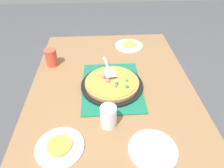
{
  "coord_description": "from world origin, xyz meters",
  "views": [
    {
      "loc": [
        0.94,
        -0.06,
        1.55
      ],
      "look_at": [
        0.0,
        0.0,
        0.77
      ],
      "focal_mm": 32.15,
      "sensor_mm": 36.0,
      "label": 1
    }
  ],
  "objects_px": {
    "plate_far_right": "(60,147)",
    "plate_side": "(153,150)",
    "plate_near_left": "(129,46)",
    "cup_near": "(51,57)",
    "pizza_pan": "(112,85)",
    "pizza_server": "(108,68)",
    "cup_far": "(108,116)",
    "served_slice_right": "(59,146)",
    "served_slice_left": "(129,44)",
    "pizza": "(112,82)"
  },
  "relations": [
    {
      "from": "cup_far",
      "to": "pizza_server",
      "type": "height_order",
      "value": "cup_far"
    },
    {
      "from": "plate_far_right",
      "to": "pizza_server",
      "type": "xyz_separation_m",
      "value": [
        -0.51,
        0.24,
        0.06
      ]
    },
    {
      "from": "cup_near",
      "to": "plate_far_right",
      "type": "bearing_deg",
      "value": 11.87
    },
    {
      "from": "cup_near",
      "to": "cup_far",
      "type": "bearing_deg",
      "value": 33.38
    },
    {
      "from": "plate_side",
      "to": "cup_near",
      "type": "relative_size",
      "value": 1.83
    },
    {
      "from": "plate_near_left",
      "to": "plate_far_right",
      "type": "relative_size",
      "value": 1.0
    },
    {
      "from": "served_slice_left",
      "to": "cup_near",
      "type": "distance_m",
      "value": 0.62
    },
    {
      "from": "plate_near_left",
      "to": "served_slice_right",
      "type": "xyz_separation_m",
      "value": [
        0.91,
        -0.43,
        0.01
      ]
    },
    {
      "from": "served_slice_right",
      "to": "cup_near",
      "type": "relative_size",
      "value": 0.92
    },
    {
      "from": "pizza",
      "to": "cup_far",
      "type": "distance_m",
      "value": 0.3
    },
    {
      "from": "cup_far",
      "to": "plate_side",
      "type": "bearing_deg",
      "value": 50.13
    },
    {
      "from": "pizza",
      "to": "plate_side",
      "type": "xyz_separation_m",
      "value": [
        0.45,
        0.15,
        -0.03
      ]
    },
    {
      "from": "pizza",
      "to": "plate_far_right",
      "type": "distance_m",
      "value": 0.49
    },
    {
      "from": "plate_near_left",
      "to": "plate_side",
      "type": "height_order",
      "value": "same"
    },
    {
      "from": "plate_side",
      "to": "plate_near_left",
      "type": "bearing_deg",
      "value": 179.18
    },
    {
      "from": "plate_side",
      "to": "pizza_pan",
      "type": "bearing_deg",
      "value": -161.15
    },
    {
      "from": "pizza_pan",
      "to": "served_slice_right",
      "type": "height_order",
      "value": "served_slice_right"
    },
    {
      "from": "pizza_pan",
      "to": "pizza",
      "type": "height_order",
      "value": "pizza"
    },
    {
      "from": "plate_far_right",
      "to": "cup_near",
      "type": "xyz_separation_m",
      "value": [
        -0.68,
        -0.14,
        0.06
      ]
    },
    {
      "from": "plate_far_right",
      "to": "pizza",
      "type": "bearing_deg",
      "value": 147.76
    },
    {
      "from": "pizza_pan",
      "to": "served_slice_right",
      "type": "relative_size",
      "value": 3.45
    },
    {
      "from": "cup_near",
      "to": "plate_near_left",
      "type": "bearing_deg",
      "value": 111.94
    },
    {
      "from": "served_slice_left",
      "to": "cup_far",
      "type": "relative_size",
      "value": 0.92
    },
    {
      "from": "plate_far_right",
      "to": "pizza_server",
      "type": "height_order",
      "value": "pizza_server"
    },
    {
      "from": "plate_near_left",
      "to": "served_slice_left",
      "type": "bearing_deg",
      "value": 0.0
    },
    {
      "from": "pizza_pan",
      "to": "pizza",
      "type": "relative_size",
      "value": 1.15
    },
    {
      "from": "plate_side",
      "to": "served_slice_left",
      "type": "bearing_deg",
      "value": 179.18
    },
    {
      "from": "pizza_pan",
      "to": "served_slice_left",
      "type": "relative_size",
      "value": 3.45
    },
    {
      "from": "pizza_pan",
      "to": "pizza_server",
      "type": "distance_m",
      "value": 0.11
    },
    {
      "from": "cup_far",
      "to": "pizza_server",
      "type": "xyz_separation_m",
      "value": [
        -0.39,
        0.02,
        0.01
      ]
    },
    {
      "from": "plate_side",
      "to": "served_slice_left",
      "type": "height_order",
      "value": "served_slice_left"
    },
    {
      "from": "served_slice_left",
      "to": "pizza_server",
      "type": "xyz_separation_m",
      "value": [
        0.4,
        -0.19,
        0.05
      ]
    },
    {
      "from": "plate_far_right",
      "to": "plate_side",
      "type": "bearing_deg",
      "value": 84.7
    },
    {
      "from": "plate_near_left",
      "to": "cup_near",
      "type": "xyz_separation_m",
      "value": [
        0.23,
        -0.57,
        0.06
      ]
    },
    {
      "from": "pizza_pan",
      "to": "cup_near",
      "type": "distance_m",
      "value": 0.49
    },
    {
      "from": "plate_side",
      "to": "cup_far",
      "type": "height_order",
      "value": "cup_far"
    },
    {
      "from": "plate_near_left",
      "to": "served_slice_right",
      "type": "distance_m",
      "value": 1.01
    },
    {
      "from": "served_slice_right",
      "to": "cup_near",
      "type": "bearing_deg",
      "value": -168.13
    },
    {
      "from": "pizza",
      "to": "plate_near_left",
      "type": "bearing_deg",
      "value": 161.27
    },
    {
      "from": "plate_side",
      "to": "cup_far",
      "type": "xyz_separation_m",
      "value": [
        -0.16,
        -0.19,
        0.06
      ]
    },
    {
      "from": "cup_far",
      "to": "served_slice_right",
      "type": "bearing_deg",
      "value": -61.96
    },
    {
      "from": "pizza",
      "to": "plate_far_right",
      "type": "relative_size",
      "value": 1.5
    },
    {
      "from": "served_slice_left",
      "to": "pizza_pan",
      "type": "bearing_deg",
      "value": -18.72
    },
    {
      "from": "cup_near",
      "to": "pizza_server",
      "type": "xyz_separation_m",
      "value": [
        0.17,
        0.39,
        0.01
      ]
    },
    {
      "from": "plate_side",
      "to": "pizza_server",
      "type": "bearing_deg",
      "value": -162.6
    },
    {
      "from": "pizza_pan",
      "to": "cup_far",
      "type": "relative_size",
      "value": 3.17
    },
    {
      "from": "served_slice_left",
      "to": "cup_far",
      "type": "bearing_deg",
      "value": -14.46
    },
    {
      "from": "pizza",
      "to": "served_slice_right",
      "type": "distance_m",
      "value": 0.49
    },
    {
      "from": "plate_near_left",
      "to": "plate_far_right",
      "type": "distance_m",
      "value": 1.01
    },
    {
      "from": "served_slice_right",
      "to": "cup_near",
      "type": "height_order",
      "value": "cup_near"
    }
  ]
}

